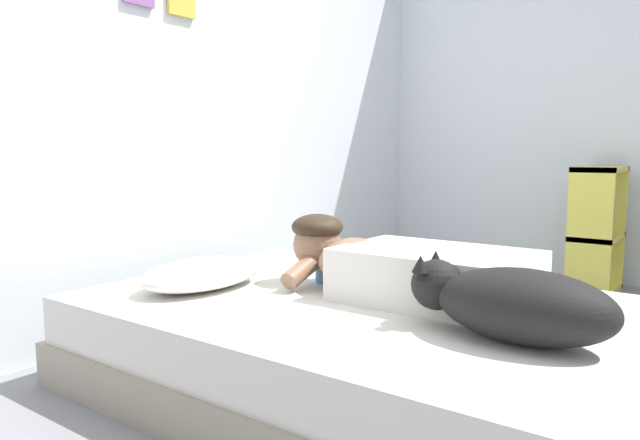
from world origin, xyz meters
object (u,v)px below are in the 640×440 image
(bed, at_px, (373,348))
(dog, at_px, (512,303))
(cell_phone, at_px, (449,315))
(bookshelf, at_px, (596,229))
(pillow, at_px, (202,273))
(person_lying, at_px, (400,267))
(coffee_cup, at_px, (327,273))

(bed, relative_size, dog, 3.48)
(dog, height_order, cell_phone, dog)
(cell_phone, height_order, bookshelf, bookshelf)
(pillow, height_order, person_lying, person_lying)
(coffee_cup, height_order, cell_phone, coffee_cup)
(coffee_cup, bearing_deg, person_lying, -95.17)
(dog, bearing_deg, bed, 75.20)
(bookshelf, bearing_deg, person_lying, 172.16)
(pillow, distance_m, cell_phone, 0.93)
(person_lying, bearing_deg, bed, 163.21)
(pillow, height_order, cell_phone, pillow)
(coffee_cup, bearing_deg, dog, -109.18)
(person_lying, relative_size, cell_phone, 6.57)
(bed, xyz_separation_m, person_lying, (0.12, -0.04, 0.27))
(pillow, height_order, dog, dog)
(bed, distance_m, pillow, 0.69)
(person_lying, relative_size, dog, 1.60)
(pillow, bearing_deg, bookshelf, -22.29)
(bed, bearing_deg, cell_phone, -94.73)
(person_lying, height_order, bookshelf, bookshelf)
(pillow, relative_size, cell_phone, 3.71)
(bed, relative_size, bookshelf, 2.67)
(pillow, height_order, coffee_cup, pillow)
(cell_phone, bearing_deg, dog, -116.22)
(coffee_cup, bearing_deg, bed, -116.12)
(person_lying, height_order, dog, person_lying)
(pillow, bearing_deg, cell_phone, -78.51)
(bed, height_order, cell_phone, cell_phone)
(pillow, relative_size, coffee_cup, 4.16)
(dog, bearing_deg, coffee_cup, 70.82)
(bed, height_order, pillow, pillow)
(dog, xyz_separation_m, bookshelf, (2.17, 0.21, -0.04))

